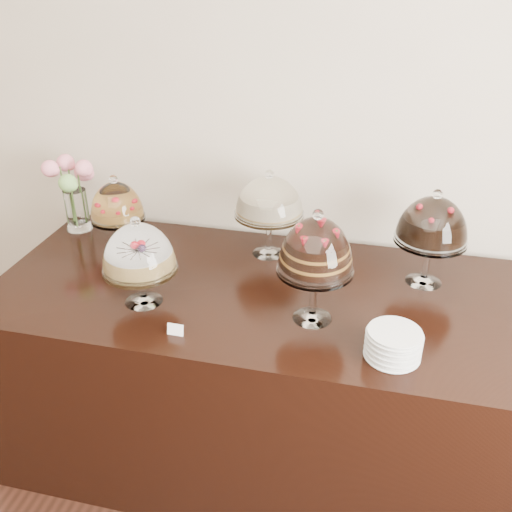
% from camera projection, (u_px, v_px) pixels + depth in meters
% --- Properties ---
extents(wall_back, '(5.00, 0.04, 3.00)m').
position_uv_depth(wall_back, '(260.00, 108.00, 2.55)').
color(wall_back, '#C2B39C').
rests_on(wall_back, ground).
extents(display_counter, '(2.20, 1.00, 0.90)m').
position_uv_depth(display_counter, '(259.00, 373.00, 2.56)').
color(display_counter, black).
rests_on(display_counter, ground).
extents(cake_stand_sugar_sponge, '(0.29, 0.29, 0.37)m').
position_uv_depth(cake_stand_sugar_sponge, '(139.00, 252.00, 2.16)').
color(cake_stand_sugar_sponge, white).
rests_on(cake_stand_sugar_sponge, display_counter).
extents(cake_stand_choco_layer, '(0.28, 0.28, 0.45)m').
position_uv_depth(cake_stand_choco_layer, '(316.00, 250.00, 2.02)').
color(cake_stand_choco_layer, white).
rests_on(cake_stand_choco_layer, display_counter).
extents(cake_stand_cheesecake, '(0.31, 0.31, 0.40)m').
position_uv_depth(cake_stand_cheesecake, '(269.00, 200.00, 2.49)').
color(cake_stand_cheesecake, white).
rests_on(cake_stand_cheesecake, display_counter).
extents(cake_stand_dark_choco, '(0.29, 0.29, 0.42)m').
position_uv_depth(cake_stand_dark_choco, '(433.00, 224.00, 2.27)').
color(cake_stand_dark_choco, white).
rests_on(cake_stand_dark_choco, display_counter).
extents(cake_stand_fruit_tart, '(0.25, 0.25, 0.35)m').
position_uv_depth(cake_stand_fruit_tart, '(117.00, 205.00, 2.58)').
color(cake_stand_fruit_tart, white).
rests_on(cake_stand_fruit_tart, display_counter).
extents(flower_vase, '(0.22, 0.27, 0.37)m').
position_uv_depth(flower_vase, '(74.00, 189.00, 2.73)').
color(flower_vase, white).
rests_on(flower_vase, display_counter).
extents(plate_stack, '(0.19, 0.19, 0.10)m').
position_uv_depth(plate_stack, '(393.00, 344.00, 1.93)').
color(plate_stack, silver).
rests_on(plate_stack, display_counter).
extents(price_card_left, '(0.06, 0.02, 0.04)m').
position_uv_depth(price_card_left, '(175.00, 330.00, 2.06)').
color(price_card_left, white).
rests_on(price_card_left, display_counter).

